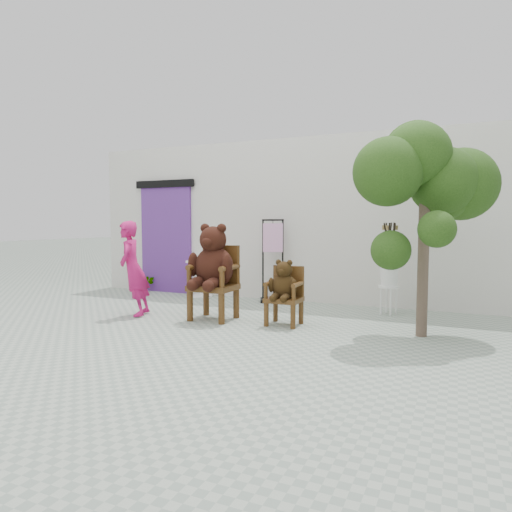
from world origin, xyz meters
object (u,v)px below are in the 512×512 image
(person, at_px, (133,269))
(tree, at_px, (427,176))
(chair_big, at_px, (213,266))
(cafe_table, at_px, (201,274))
(stool_bucket, at_px, (389,274))
(chair_small, at_px, (284,287))
(display_stand, at_px, (273,270))

(person, height_order, tree, tree)
(chair_big, relative_size, tree, 0.52)
(cafe_table, bearing_deg, person, -90.21)
(stool_bucket, bearing_deg, chair_big, -148.33)
(person, bearing_deg, chair_small, 75.90)
(chair_big, bearing_deg, cafe_table, 125.66)
(chair_big, height_order, tree, tree)
(tree, bearing_deg, display_stand, 151.41)
(stool_bucket, bearing_deg, tree, -62.97)
(chair_small, distance_m, person, 2.41)
(cafe_table, relative_size, stool_bucket, 0.48)
(chair_small, relative_size, stool_bucket, 0.64)
(chair_small, bearing_deg, cafe_table, 144.56)
(display_stand, distance_m, stool_bucket, 2.13)
(cafe_table, relative_size, display_stand, 0.47)
(chair_big, relative_size, chair_small, 1.54)
(person, relative_size, display_stand, 0.97)
(person, xyz_separation_m, stool_bucket, (3.63, 1.71, -0.09))
(tree, bearing_deg, chair_big, -174.21)
(chair_small, relative_size, cafe_table, 1.32)
(chair_big, height_order, display_stand, display_stand)
(cafe_table, relative_size, tree, 0.25)
(chair_big, xyz_separation_m, cafe_table, (-1.27, 1.77, -0.36))
(chair_big, relative_size, display_stand, 0.95)
(chair_big, relative_size, cafe_table, 2.04)
(cafe_table, distance_m, tree, 4.74)
(display_stand, bearing_deg, person, -150.22)
(stool_bucket, bearing_deg, display_stand, 171.53)
(display_stand, relative_size, stool_bucket, 1.04)
(display_stand, xyz_separation_m, tree, (2.69, -1.47, 1.47))
(cafe_table, xyz_separation_m, display_stand, (1.52, -0.00, 0.14))
(person, relative_size, stool_bucket, 1.01)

